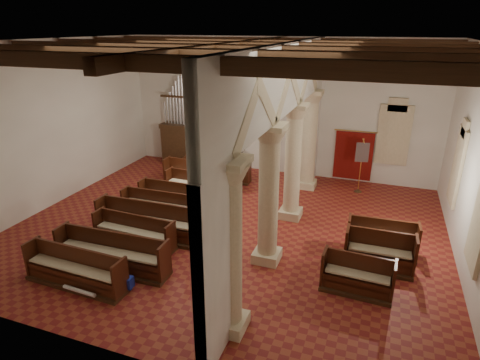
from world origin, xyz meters
name	(u,v)px	position (x,y,z in m)	size (l,w,h in m)	color
floor	(228,227)	(0.00, 0.00, 0.00)	(14.00, 14.00, 0.00)	maroon
ceiling	(226,41)	(0.00, 0.00, 6.00)	(14.00, 14.00, 0.00)	#332211
wall_back	(277,108)	(0.00, 6.00, 3.00)	(14.00, 0.02, 6.00)	white
wall_front	(106,227)	(0.00, -6.00, 3.00)	(14.00, 0.02, 6.00)	white
wall_left	(51,125)	(-7.00, 0.00, 3.00)	(0.02, 12.00, 6.00)	white
wall_right	(479,168)	(7.00, 0.00, 3.00)	(0.02, 12.00, 6.00)	white
ceiling_beams	(226,48)	(0.00, 0.00, 5.82)	(13.80, 11.80, 0.30)	#402614
arcade	(284,130)	(1.80, 0.00, 3.56)	(0.90, 11.90, 6.00)	beige
window_right_b	(459,167)	(6.98, 2.50, 2.20)	(0.03, 1.00, 2.20)	#2C644C
window_back	(394,135)	(5.00, 5.98, 2.20)	(1.00, 0.03, 2.20)	#2C644C
pipe_organ	(183,137)	(-4.50, 5.50, 1.37)	(2.10, 0.85, 4.40)	#402614
lectern	(239,161)	(-1.60, 5.49, 0.50)	(0.59, 0.63, 1.20)	#341B10
dossal_curtain	(353,156)	(3.50, 5.92, 1.17)	(1.80, 0.07, 2.17)	maroon
processional_banner	(360,174)	(3.89, 4.74, 0.78)	(0.51, 0.65, 2.26)	#402614
hymnal_box_a	(127,282)	(-1.19, -4.11, 0.25)	(0.29, 0.24, 0.29)	#16289C
hymnal_box_b	(159,270)	(-0.71, -3.36, 0.26)	(0.31, 0.25, 0.31)	navy
hymnal_box_c	(195,236)	(-0.57, -1.39, 0.28)	(0.35, 0.29, 0.35)	navy
tube_heater_a	(79,291)	(-2.20, -4.73, 0.16)	(0.10, 0.10, 1.00)	white
tube_heater_b	(118,279)	(-1.59, -3.97, 0.16)	(0.09, 0.09, 0.87)	silver
nave_pew_0	(76,274)	(-2.58, -4.36, 0.34)	(2.95, 0.78, 1.04)	#402614
nave_pew_1	(112,258)	(-2.14, -3.42, 0.36)	(3.37, 0.83, 1.10)	#402614
nave_pew_2	(134,236)	(-2.29, -2.11, 0.33)	(2.71, 0.77, 1.00)	#402614
nave_pew_3	(148,226)	(-2.22, -1.44, 0.38)	(3.50, 0.84, 1.15)	#402614
nave_pew_4	(158,209)	(-2.65, -0.11, 0.31)	(2.71, 0.71, 0.96)	#402614
nave_pew_5	(176,201)	(-2.35, 0.67, 0.34)	(2.84, 0.70, 1.03)	#402614
nave_pew_6	(197,189)	(-2.14, 2.05, 0.33)	(2.67, 0.81, 1.00)	#402614
nave_pew_7	(202,179)	(-2.41, 3.06, 0.36)	(3.38, 0.79, 1.08)	#402614
nave_pew_8	(217,173)	(-2.11, 4.01, 0.32)	(3.05, 0.82, 0.97)	#402614
aisle_pew_0	(357,280)	(4.38, -2.15, 0.35)	(1.82, 0.77, 1.03)	#402614
aisle_pew_1	(379,257)	(4.86, -0.86, 0.38)	(1.90, 0.79, 1.13)	#402614
aisle_pew_2	(381,243)	(4.91, -0.01, 0.37)	(2.05, 0.82, 1.09)	#402614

